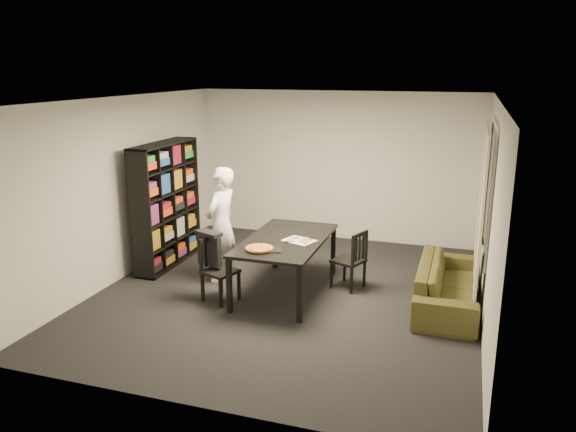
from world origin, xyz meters
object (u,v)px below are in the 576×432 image
(dining_table, at_px, (286,243))
(person, at_px, (221,225))
(chair_right, at_px, (353,256))
(pepperoni_pizza, at_px, (259,248))
(baking_tray, at_px, (266,249))
(bookshelf, at_px, (166,205))
(sofa, at_px, (448,284))
(chair_left, at_px, (216,264))

(dining_table, bearing_deg, person, 171.50)
(chair_right, relative_size, pepperoni_pizza, 2.37)
(person, xyz_separation_m, baking_tray, (0.91, -0.65, -0.06))
(bookshelf, relative_size, sofa, 0.98)
(chair_left, bearing_deg, person, 38.87)
(bookshelf, distance_m, chair_left, 1.73)
(person, bearing_deg, bookshelf, -100.74)
(person, bearing_deg, dining_table, 89.74)
(dining_table, xyz_separation_m, pepperoni_pizza, (-0.16, -0.57, 0.09))
(bookshelf, distance_m, baking_tray, 2.25)
(chair_right, bearing_deg, dining_table, -44.80)
(person, bearing_deg, baking_tray, 62.50)
(bookshelf, xyz_separation_m, person, (1.09, -0.38, -0.12))
(baking_tray, bearing_deg, chair_left, -178.63)
(bookshelf, xyz_separation_m, dining_table, (2.10, -0.53, -0.26))
(chair_right, distance_m, person, 1.91)
(chair_left, xyz_separation_m, sofa, (2.93, 0.74, -0.20))
(baking_tray, bearing_deg, person, 144.25)
(chair_left, distance_m, chair_right, 1.88)
(dining_table, relative_size, person, 1.10)
(bookshelf, bearing_deg, pepperoni_pizza, -29.48)
(dining_table, height_order, pepperoni_pizza, pepperoni_pizza)
(chair_right, relative_size, baking_tray, 2.08)
(chair_left, distance_m, person, 0.78)
(chair_left, relative_size, person, 0.51)
(chair_left, relative_size, sofa, 0.44)
(dining_table, relative_size, baking_tray, 4.57)
(sofa, bearing_deg, chair_right, 82.85)
(chair_left, relative_size, pepperoni_pizza, 2.42)
(bookshelf, xyz_separation_m, baking_tray, (2.00, -1.03, -0.18))
(dining_table, distance_m, chair_left, 0.97)
(baking_tray, relative_size, pepperoni_pizza, 1.14)
(bookshelf, distance_m, person, 1.16)
(chair_left, xyz_separation_m, chair_right, (1.65, 0.90, -0.01))
(chair_left, xyz_separation_m, baking_tray, (0.70, 0.02, 0.28))
(chair_right, height_order, pepperoni_pizza, chair_right)
(pepperoni_pizza, bearing_deg, person, 139.63)
(chair_right, bearing_deg, sofa, 103.99)
(bookshelf, relative_size, dining_table, 1.04)
(dining_table, relative_size, sofa, 0.94)
(baking_tray, distance_m, pepperoni_pizza, 0.09)
(sofa, bearing_deg, chair_left, 104.15)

